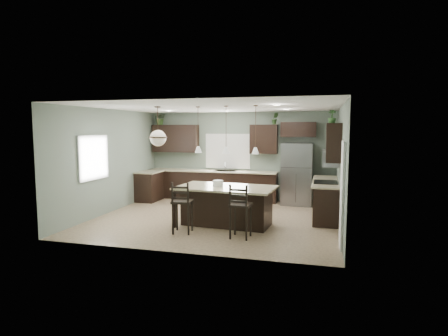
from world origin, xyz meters
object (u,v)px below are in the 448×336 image
serving_dish (218,183)px  plant_back_left (160,118)px  bar_stool_left (183,207)px  refrigerator (297,174)px  kitchen_island (226,206)px  bar_stool_right (241,211)px

serving_dish → plant_back_left: bearing=132.4°
serving_dish → bar_stool_left: size_ratio=0.21×
serving_dish → plant_back_left: (-2.90, 3.17, 1.63)m
refrigerator → plant_back_left: plant_back_left is taller
kitchen_island → bar_stool_left: (-0.76, -0.86, 0.11)m
bar_stool_right → plant_back_left: 5.85m
kitchen_island → refrigerator: bearing=68.9°
refrigerator → bar_stool_left: refrigerator is taller
kitchen_island → bar_stool_right: bar_stool_right is taller
bar_stool_left → bar_stool_right: bar_stool_right is taller
refrigerator → bar_stool_right: (-0.88, -3.85, -0.35)m
kitchen_island → bar_stool_right: (0.55, -0.90, 0.11)m
bar_stool_right → kitchen_island: bearing=124.4°
serving_dish → bar_stool_left: 1.12m
kitchen_island → serving_dish: serving_dish is taller
refrigerator → kitchen_island: size_ratio=0.82×
bar_stool_left → plant_back_left: plant_back_left is taller
refrigerator → bar_stool_left: 4.40m
plant_back_left → bar_stool_right: bearing=-48.3°
kitchen_island → bar_stool_left: bar_stool_left is taller
bar_stool_left → bar_stool_right: bearing=-8.8°
bar_stool_right → plant_back_left: size_ratio=2.57×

